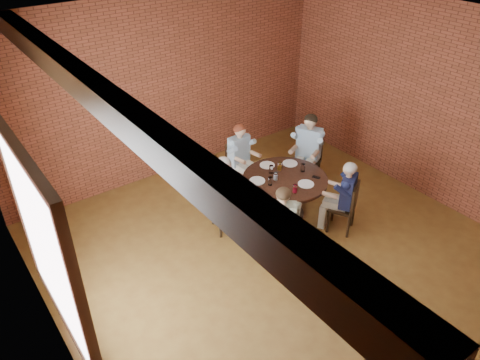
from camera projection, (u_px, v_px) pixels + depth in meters
floor at (290, 263)px, 7.11m from camera, size 7.00×7.00×0.00m
ceiling at (307, 38)px, 5.28m from camera, size 7.00×7.00×0.00m
wall_back at (168, 88)px, 8.58m from camera, size 7.00×0.00×7.00m
wall_left at (50, 268)px, 4.57m from camera, size 0.00×7.00×7.00m
wall_right at (441, 108)px, 7.82m from camera, size 0.00×7.00×7.00m
ceiling_beam at (102, 99)px, 4.13m from camera, size 0.22×6.90×0.26m
window at (46, 247)px, 4.91m from camera, size 0.10×2.16×2.36m
dining_table at (285, 189)px, 7.87m from camera, size 1.42×1.42×0.75m
chair_a at (308, 156)px, 8.82m from camera, size 0.62×0.62×0.97m
diner_a at (307, 150)px, 8.65m from camera, size 0.88×0.83×1.40m
chair_b at (238, 163)px, 8.66m from camera, size 0.44×0.44×0.92m
diner_b at (241, 158)px, 8.53m from camera, size 0.55×0.66×1.29m
chair_c at (222, 204)px, 7.53m from camera, size 0.53×0.53×0.95m
diner_c at (227, 194)px, 7.47m from camera, size 0.78×0.69×1.35m
chair_d at (281, 235)px, 6.87m from camera, size 0.58×0.58×0.92m
diner_d at (282, 224)px, 6.86m from camera, size 0.80×0.81×1.30m
chair_e at (347, 206)px, 7.52m from camera, size 0.54×0.54×0.90m
diner_e at (344, 197)px, 7.47m from camera, size 0.73×0.77×1.27m
plate_a at (290, 163)px, 8.14m from camera, size 0.26×0.26×0.01m
plate_b at (267, 165)px, 8.09m from camera, size 0.26×0.26×0.01m
plate_c at (257, 181)px, 7.66m from camera, size 0.26×0.26×0.01m
plate_d at (306, 184)px, 7.58m from camera, size 0.26×0.26×0.01m
glass_a at (303, 168)px, 7.89m from camera, size 0.07×0.07×0.14m
glass_b at (280, 166)px, 7.93m from camera, size 0.07×0.07×0.14m
glass_c at (271, 169)px, 7.85m from camera, size 0.07×0.07×0.14m
glass_d at (276, 176)px, 7.66m from camera, size 0.07×0.07×0.14m
glass_e at (270, 181)px, 7.54m from camera, size 0.07×0.07×0.14m
glass_f at (295, 189)px, 7.35m from camera, size 0.07×0.07×0.14m
smartphone at (316, 177)px, 7.76m from camera, size 0.11×0.14×0.01m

